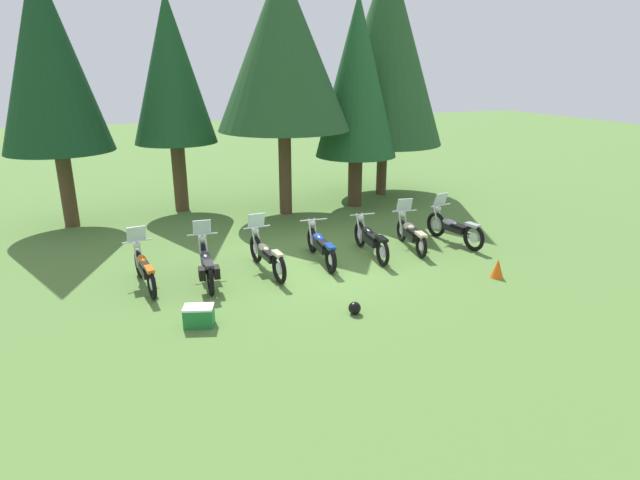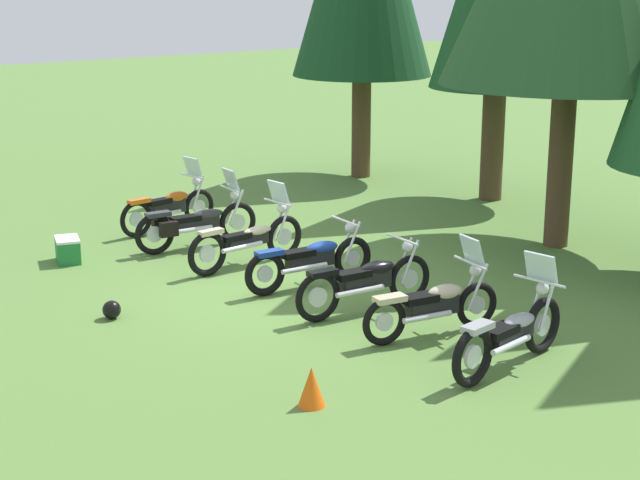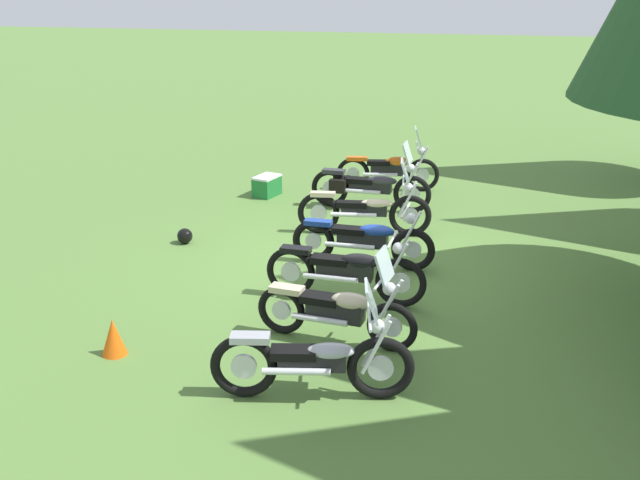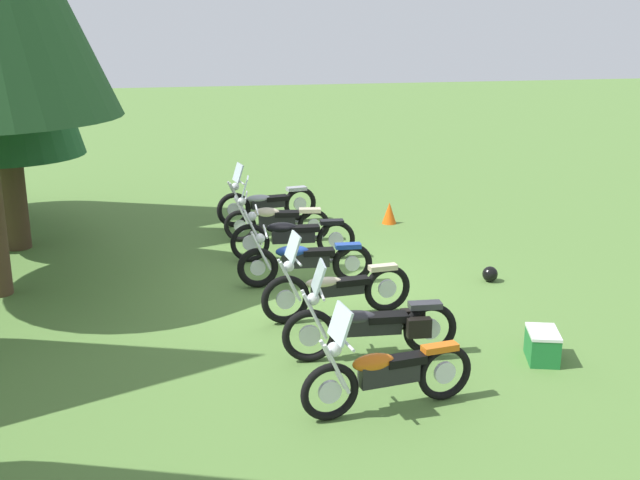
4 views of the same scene
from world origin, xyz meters
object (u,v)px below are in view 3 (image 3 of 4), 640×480
(dropped_helmet, at_px, (185,236))
(picnic_cooler, at_px, (267,186))
(motorcycle_1, at_px, (369,186))
(traffic_cone, at_px, (113,337))
(motorcycle_2, at_px, (366,210))
(motorcycle_5, at_px, (338,309))
(motorcycle_3, at_px, (364,240))
(motorcycle_6, at_px, (314,360))
(motorcycle_0, at_px, (390,169))
(motorcycle_4, at_px, (346,271))

(dropped_helmet, bearing_deg, picnic_cooler, 167.86)
(motorcycle_1, relative_size, traffic_cone, 4.97)
(motorcycle_2, xyz_separation_m, motorcycle_5, (4.33, 0.22, -0.00))
(motorcycle_3, bearing_deg, motorcycle_6, -85.64)
(motorcycle_3, bearing_deg, motorcycle_1, 100.00)
(motorcycle_1, xyz_separation_m, motorcycle_3, (3.08, 0.32, -0.03))
(motorcycle_2, bearing_deg, motorcycle_0, 83.15)
(motorcycle_4, bearing_deg, motorcycle_3, 92.27)
(motorcycle_0, relative_size, dropped_helmet, 8.03)
(motorcycle_3, bearing_deg, picnic_cooler, 128.75)
(motorcycle_1, distance_m, motorcycle_5, 5.87)
(motorcycle_0, relative_size, motorcycle_2, 0.91)
(motorcycle_3, distance_m, motorcycle_5, 2.78)
(motorcycle_3, bearing_deg, motorcycle_4, -88.12)
(motorcycle_4, distance_m, motorcycle_6, 2.77)
(motorcycle_2, xyz_separation_m, traffic_cone, (5.19, -2.48, -0.23))
(motorcycle_3, height_order, motorcycle_4, motorcycle_4)
(motorcycle_0, distance_m, motorcycle_5, 7.28)
(motorcycle_1, bearing_deg, motorcycle_4, -82.18)
(motorcycle_4, height_order, dropped_helmet, motorcycle_4)
(motorcycle_1, bearing_deg, traffic_cone, -104.68)
(motorcycle_0, height_order, motorcycle_1, motorcycle_1)
(motorcycle_4, bearing_deg, motorcycle_5, -81.01)
(motorcycle_4, distance_m, picnic_cooler, 5.66)
(motorcycle_4, bearing_deg, motorcycle_0, 94.59)
(motorcycle_3, relative_size, traffic_cone, 4.86)
(motorcycle_0, relative_size, motorcycle_5, 1.00)
(motorcycle_6, xyz_separation_m, traffic_cone, (-0.58, -2.67, -0.23))
(motorcycle_4, xyz_separation_m, motorcycle_5, (1.34, 0.11, -0.01))
(motorcycle_2, relative_size, motorcycle_6, 1.04)
(motorcycle_1, distance_m, dropped_helmet, 3.87)
(motorcycle_3, distance_m, motorcycle_4, 1.45)
(motorcycle_0, bearing_deg, dropped_helmet, -135.28)
(motorcycle_3, bearing_deg, motorcycle_0, 94.95)
(motorcycle_2, relative_size, motorcycle_5, 1.11)
(motorcycle_0, distance_m, picnic_cooler, 2.61)
(motorcycle_3, xyz_separation_m, motorcycle_6, (4.21, 0.02, 0.03))
(motorcycle_1, distance_m, picnic_cooler, 2.29)
(motorcycle_5, distance_m, traffic_cone, 2.84)
(motorcycle_3, relative_size, motorcycle_5, 1.08)
(motorcycle_1, relative_size, picnic_cooler, 3.49)
(motorcycle_4, bearing_deg, motorcycle_6, -83.95)
(motorcycle_3, xyz_separation_m, picnic_cooler, (-3.64, -2.52, -0.23))
(motorcycle_6, bearing_deg, picnic_cooler, 98.78)
(motorcycle_1, bearing_deg, motorcycle_3, -79.60)
(motorcycle_3, xyz_separation_m, motorcycle_4, (1.44, -0.06, 0.03))
(motorcycle_5, relative_size, traffic_cone, 4.49)
(motorcycle_2, bearing_deg, motorcycle_1, 90.66)
(motorcycle_2, xyz_separation_m, motorcycle_6, (5.76, 0.19, 0.01))
(motorcycle_4, bearing_deg, picnic_cooler, 120.31)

